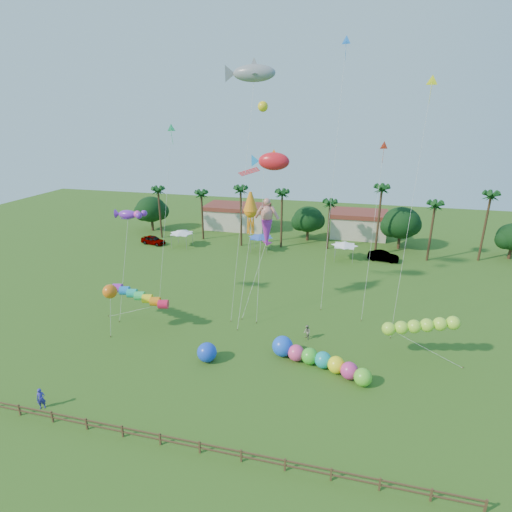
% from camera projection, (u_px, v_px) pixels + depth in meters
% --- Properties ---
extents(ground, '(160.00, 160.00, 0.00)m').
position_uv_depth(ground, '(227.00, 397.00, 33.26)').
color(ground, '#285116').
rests_on(ground, ground).
extents(tree_line, '(69.46, 8.91, 11.00)m').
position_uv_depth(tree_line, '(322.00, 220.00, 71.14)').
color(tree_line, '#3A2819').
rests_on(tree_line, ground).
extents(buildings_row, '(35.00, 7.00, 4.00)m').
position_uv_depth(buildings_row, '(290.00, 222.00, 78.92)').
color(buildings_row, beige).
rests_on(buildings_row, ground).
extents(tent_row, '(31.00, 4.00, 0.60)m').
position_uv_depth(tent_row, '(260.00, 237.00, 66.86)').
color(tent_row, white).
rests_on(tent_row, ground).
extents(fence, '(36.12, 0.12, 1.00)m').
position_uv_depth(fence, '(200.00, 446.00, 27.58)').
color(fence, brown).
rests_on(fence, ground).
extents(car_a, '(4.85, 2.73, 1.56)m').
position_uv_depth(car_a, '(153.00, 240.00, 71.62)').
color(car_a, '#4C4C54').
rests_on(car_a, ground).
extents(car_b, '(4.96, 2.34, 1.57)m').
position_uv_depth(car_b, '(383.00, 256.00, 63.54)').
color(car_b, '#4C4C54').
rests_on(car_b, ground).
extents(spectator_a, '(0.78, 0.71, 1.79)m').
position_uv_depth(spectator_a, '(41.00, 399.00, 31.71)').
color(spectator_a, '#302C9B').
rests_on(spectator_a, ground).
extents(spectator_b, '(0.90, 0.96, 1.57)m').
position_uv_depth(spectator_b, '(307.00, 332.00, 41.49)').
color(spectator_b, gray).
rests_on(spectator_b, ground).
extents(caterpillar_inflatable, '(9.64, 4.83, 2.01)m').
position_uv_depth(caterpillar_inflatable, '(316.00, 359.00, 36.95)').
color(caterpillar_inflatable, '#F03F82').
rests_on(caterpillar_inflatable, ground).
extents(blue_ball, '(1.87, 1.87, 1.87)m').
position_uv_depth(blue_ball, '(207.00, 352.00, 37.78)').
color(blue_ball, blue).
rests_on(blue_ball, ground).
extents(rainbow_tube, '(9.67, 1.83, 3.63)m').
position_uv_depth(rainbow_tube, '(148.00, 302.00, 42.82)').
color(rainbow_tube, '#DB1842').
rests_on(rainbow_tube, ground).
extents(green_worm, '(10.43, 2.40, 3.82)m').
position_uv_depth(green_worm, '(389.00, 329.00, 37.74)').
color(green_worm, '#A2E833').
rests_on(green_worm, ground).
extents(orange_ball_kite, '(1.65, 1.65, 5.82)m').
position_uv_depth(orange_ball_kite, '(110.00, 291.00, 40.81)').
color(orange_ball_kite, orange).
rests_on(orange_ball_kite, ground).
extents(merman_kite, '(3.24, 5.54, 12.80)m').
position_uv_depth(merman_kite, '(267.00, 226.00, 45.79)').
color(merman_kite, tan).
rests_on(merman_kite, ground).
extents(fish_kite, '(5.55, 7.34, 18.35)m').
position_uv_depth(fish_kite, '(274.00, 161.00, 44.08)').
color(fish_kite, red).
rests_on(fish_kite, ground).
extents(shark_kite, '(6.47, 8.07, 27.29)m').
position_uv_depth(shark_kite, '(254.00, 73.00, 41.56)').
color(shark_kite, gray).
rests_on(shark_kite, ground).
extents(squid_kite, '(1.70, 5.49, 14.44)m').
position_uv_depth(squid_kite, '(251.00, 212.00, 43.39)').
color(squid_kite, orange).
rests_on(squid_kite, ground).
extents(lobster_kite, '(3.73, 5.40, 12.17)m').
position_uv_depth(lobster_kite, '(128.00, 215.00, 45.24)').
color(lobster_kite, purple).
rests_on(lobster_kite, ground).
extents(delta_kite_red, '(1.24, 3.86, 19.54)m').
position_uv_depth(delta_kite_red, '(383.00, 151.00, 42.00)').
color(delta_kite_red, '#F9371B').
rests_on(delta_kite_red, ground).
extents(delta_kite_yellow, '(1.72, 3.43, 25.57)m').
position_uv_depth(delta_kite_yellow, '(431.00, 89.00, 36.28)').
color(delta_kite_yellow, yellow).
rests_on(delta_kite_yellow, ground).
extents(delta_kite_green, '(1.97, 4.22, 21.13)m').
position_uv_depth(delta_kite_green, '(171.00, 133.00, 46.25)').
color(delta_kite_green, '#38F18B').
rests_on(delta_kite_green, ground).
extents(delta_kite_blue, '(1.23, 5.15, 30.04)m').
position_uv_depth(delta_kite_blue, '(345.00, 50.00, 42.36)').
color(delta_kite_blue, blue).
rests_on(delta_kite_blue, ground).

